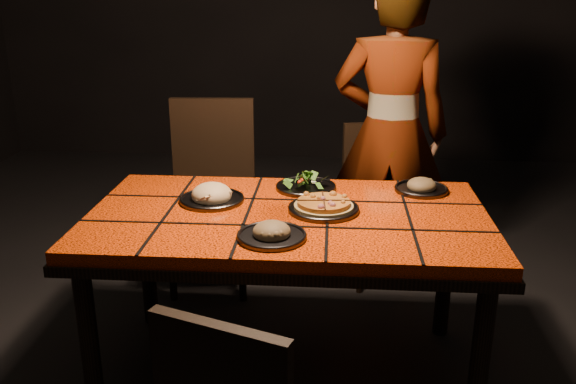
# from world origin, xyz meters

# --- Properties ---
(room_shell) EXTENTS (6.04, 7.04, 3.08)m
(room_shell) POSITION_xyz_m (0.00, 0.00, 1.50)
(room_shell) COLOR black
(room_shell) RESTS_ON ground
(dining_table) EXTENTS (1.62, 0.92, 0.75)m
(dining_table) POSITION_xyz_m (0.00, 0.00, 0.67)
(dining_table) COLOR #F44307
(dining_table) RESTS_ON ground
(chair_far_left) EXTENTS (0.49, 0.49, 1.02)m
(chair_far_left) POSITION_xyz_m (-0.49, 0.89, 0.59)
(chair_far_left) COLOR black
(chair_far_left) RESTS_ON ground
(chair_far_right) EXTENTS (0.47, 0.47, 0.88)m
(chair_far_right) POSITION_xyz_m (0.45, 1.02, 0.50)
(chair_far_right) COLOR black
(chair_far_right) RESTS_ON ground
(diner) EXTENTS (0.66, 0.47, 1.71)m
(diner) POSITION_xyz_m (0.48, 0.97, 0.85)
(diner) COLOR brown
(diner) RESTS_ON ground
(plate_pizza) EXTENTS (0.29, 0.29, 0.04)m
(plate_pizza) POSITION_xyz_m (0.14, 0.03, 0.77)
(plate_pizza) COLOR #38383D
(plate_pizza) RESTS_ON dining_table
(plate_pasta) EXTENTS (0.27, 0.27, 0.09)m
(plate_pasta) POSITION_xyz_m (-0.33, 0.11, 0.77)
(plate_pasta) COLOR #38383D
(plate_pasta) RESTS_ON dining_table
(plate_salad) EXTENTS (0.27, 0.27, 0.07)m
(plate_salad) POSITION_xyz_m (0.06, 0.30, 0.78)
(plate_salad) COLOR #38383D
(plate_salad) RESTS_ON dining_table
(plate_mushroom_a) EXTENTS (0.25, 0.25, 0.08)m
(plate_mushroom_a) POSITION_xyz_m (-0.04, -0.27, 0.77)
(plate_mushroom_a) COLOR #38383D
(plate_mushroom_a) RESTS_ON dining_table
(plate_mushroom_b) EXTENTS (0.24, 0.24, 0.08)m
(plate_mushroom_b) POSITION_xyz_m (0.57, 0.31, 0.77)
(plate_mushroom_b) COLOR #38383D
(plate_mushroom_b) RESTS_ON dining_table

